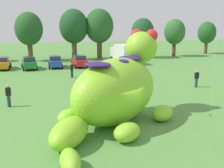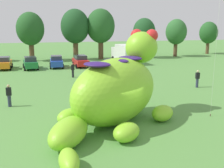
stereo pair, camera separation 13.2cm
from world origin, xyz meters
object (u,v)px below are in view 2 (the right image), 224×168
giant_inflatable_creature (116,90)px  car_orange (4,63)px  box_truck (124,53)px  spectator_far_side (9,96)px  spectator_wandering (136,71)px  car_blue (56,62)px  car_green (30,63)px  spectator_near_inflatable (197,79)px  car_red (81,61)px  spectator_mid_field (73,70)px

giant_inflatable_creature → car_orange: (-9.71, 23.80, -1.26)m
box_truck → spectator_far_side: box_truck is taller
spectator_wandering → spectator_far_side: same height
car_blue → car_green: bearing=-171.9°
car_orange → spectator_near_inflatable: (19.94, -16.27, -0.01)m
giant_inflatable_creature → car_orange: 25.73m
car_green → car_blue: bearing=8.1°
car_blue → car_red: size_ratio=0.97×
giant_inflatable_creature → car_orange: bearing=112.2°
car_green → car_red: bearing=1.7°
giant_inflatable_creature → car_orange: giant_inflatable_creature is taller
giant_inflatable_creature → car_green: giant_inflatable_creature is taller
car_blue → car_orange: bearing=178.2°
car_blue → spectator_near_inflatable: 20.59m
spectator_mid_field → car_orange: bearing=136.3°
box_truck → spectator_mid_field: 13.33m
car_red → spectator_far_side: size_ratio=2.48×
car_green → spectator_wandering: car_green is taller
car_green → car_blue: 3.59m
giant_inflatable_creature → car_blue: giant_inflatable_creature is taller
car_red → giant_inflatable_creature: bearing=-91.9°
car_green → spectator_mid_field: car_green is taller
car_orange → spectator_mid_field: size_ratio=2.42×
car_orange → spectator_far_side: (2.74, -18.62, -0.01)m
spectator_far_side → car_orange: bearing=98.4°
car_green → car_red: (6.98, 0.21, 0.00)m
car_red → spectator_mid_field: car_red is taller
car_orange → spectator_far_side: car_orange is taller
box_truck → spectator_wandering: bearing=-100.0°
giant_inflatable_creature → car_blue: bearing=96.4°
car_orange → car_blue: (7.05, -0.22, 0.00)m
spectator_far_side → car_blue: bearing=76.8°
spectator_wandering → giant_inflatable_creature: bearing=-113.6°
car_green → spectator_far_side: car_green is taller
car_orange → spectator_mid_field: (8.58, -8.20, -0.01)m
car_red → spectator_wandering: car_red is taller
spectator_near_inflatable → box_truck: bearing=97.2°
car_red → spectator_far_side: bearing=-113.1°
box_truck → car_green: bearing=-171.0°
car_blue → spectator_mid_field: bearing=-79.2°
car_blue → spectator_mid_field: 8.12m
box_truck → spectator_near_inflatable: 17.94m
car_orange → car_green: bearing=-11.7°
car_blue → car_red: bearing=-5.0°
car_orange → spectator_wandering: bearing=-33.4°
spectator_near_inflatable → giant_inflatable_creature: bearing=-143.7°
car_blue → spectator_far_side: (-4.31, -18.40, -0.01)m
spectator_mid_field → spectator_far_side: size_ratio=1.00×
car_green → box_truck: box_truck is taller
spectator_far_side → car_green: bearing=87.6°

